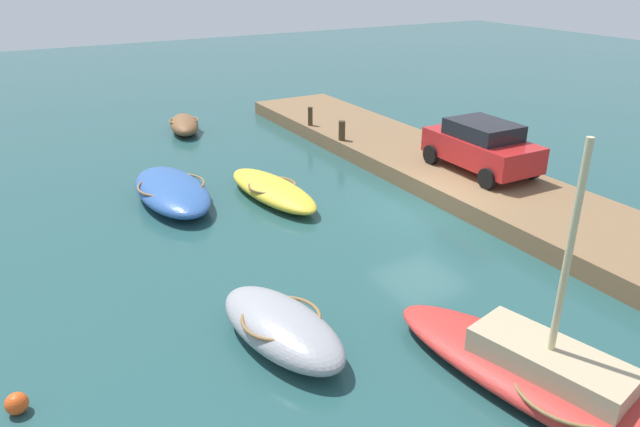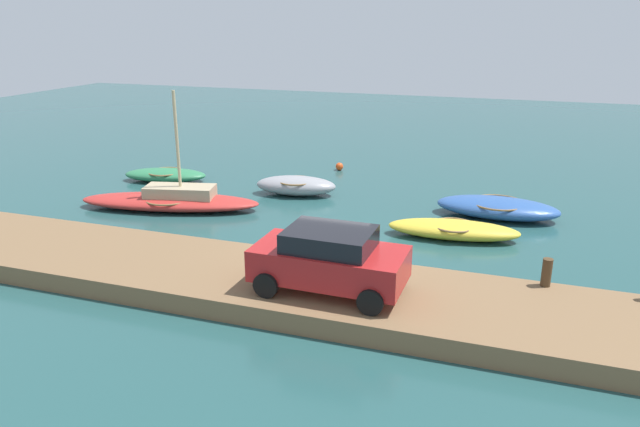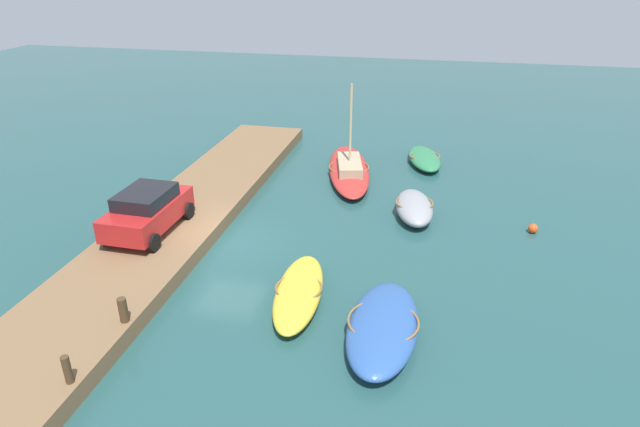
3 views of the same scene
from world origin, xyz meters
name	(u,v)px [view 2 (image 2 of 3)]	position (x,y,z in m)	size (l,w,h in m)	color
ground_plane	(338,266)	(0.00, 0.00, 0.00)	(84.00, 84.00, 0.00)	#234C4C
dock_platform	(312,290)	(0.00, -2.33, 0.28)	(26.78, 3.81, 0.56)	brown
sailboat_red	(171,200)	(-7.88, 3.35, 0.37)	(7.37, 3.48, 4.62)	#B72D28
rowboat_yellow	(453,229)	(3.00, 3.63, 0.31)	(4.54, 1.85, 0.60)	gold
motorboat_blue	(497,207)	(4.30, 6.43, 0.38)	(4.53, 2.06, 0.74)	#2D569E
rowboat_grey	(296,185)	(-3.96, 6.77, 0.41)	(3.60, 2.01, 0.80)	#939399
rowboat_green	(165,175)	(-10.43, 6.89, 0.30)	(4.03, 2.33, 0.58)	#2D7A4C
mooring_post_west	(547,272)	(5.84, -0.67, 0.93)	(0.25, 0.25, 0.75)	#47331E
parked_car	(330,259)	(0.62, -2.71, 1.41)	(3.86, 2.13, 1.63)	#B21E1E
marker_buoy	(339,166)	(-3.46, 11.43, 0.19)	(0.38, 0.38, 0.38)	#E54C19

